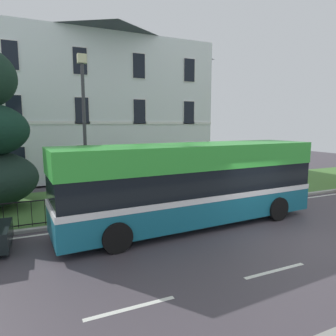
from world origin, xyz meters
TOP-DOWN VIEW (x-y plane):
  - ground_plane at (0.00, 1.27)m, footprint 60.00×56.00m
  - georgian_townhouse at (-2.81, 17.08)m, footprint 15.56×9.79m
  - iron_verge_railing at (-2.81, 4.40)m, footprint 16.58×0.04m
  - single_decker_bus at (-2.21, 2.42)m, footprint 10.42×3.01m
  - street_lamp_post at (-5.66, 5.50)m, footprint 0.36×0.24m

SIDE VIEW (x-z plane):
  - ground_plane at x=0.00m, z-range -0.10..0.08m
  - iron_verge_railing at x=-2.81m, z-range 0.14..1.11m
  - single_decker_bus at x=-2.21m, z-range 0.08..3.22m
  - street_lamp_post at x=-5.66m, z-range 0.61..7.18m
  - georgian_townhouse at x=-2.81m, z-range 0.15..11.66m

